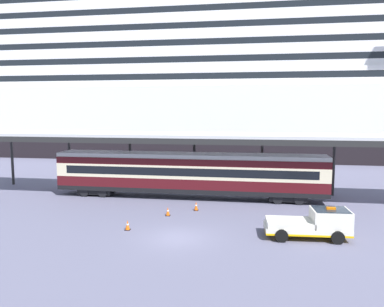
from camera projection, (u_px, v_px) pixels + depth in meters
The scene contains 8 objects.
ground_plane at pixel (178, 238), 23.71m from camera, with size 400.00×400.00×0.00m, color slate.
cruise_ship at pixel (317, 80), 65.87m from camera, with size 175.53×24.83×38.87m.
platform_canopy at pixel (190, 136), 34.35m from camera, with size 46.44×5.98×5.91m.
train_carriage at pixel (189, 173), 34.31m from camera, with size 24.50×2.81×4.11m.
service_truck at pixel (315, 223), 23.61m from camera, with size 5.31×2.49×2.02m.
traffic_cone_near at pixel (168, 211), 28.66m from camera, with size 0.36×0.36×0.68m.
traffic_cone_mid at pixel (196, 206), 30.14m from camera, with size 0.36×0.36×0.75m.
traffic_cone_far at pixel (127, 225), 25.24m from camera, with size 0.36×0.36×0.68m.
Camera 1 is at (4.52, -22.49, 8.06)m, focal length 35.08 mm.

